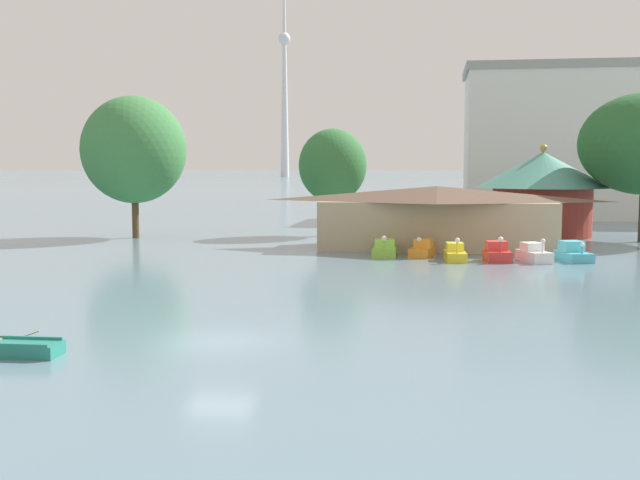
% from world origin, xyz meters
% --- Properties ---
extents(ground_plane, '(2000.00, 2000.00, 0.00)m').
position_xyz_m(ground_plane, '(0.00, 0.00, 0.00)').
color(ground_plane, slate).
extents(rowboat_with_rower, '(4.12, 2.88, 1.32)m').
position_xyz_m(rowboat_with_rower, '(-6.81, -3.12, 0.26)').
color(rowboat_with_rower, '#237A6B').
rests_on(rowboat_with_rower, ground).
extents(pedal_boat_lime, '(1.72, 2.92, 1.56)m').
position_xyz_m(pedal_boat_lime, '(4.33, 27.40, 0.47)').
color(pedal_boat_lime, '#8CCC3F').
rests_on(pedal_boat_lime, ground).
extents(pedal_boat_orange, '(1.98, 3.12, 1.46)m').
position_xyz_m(pedal_boat_orange, '(7.02, 27.61, 0.49)').
color(pedal_boat_orange, orange).
rests_on(pedal_boat_orange, ground).
extents(pedal_boat_yellow, '(1.53, 2.85, 1.68)m').
position_xyz_m(pedal_boat_yellow, '(9.22, 25.27, 0.49)').
color(pedal_boat_yellow, yellow).
rests_on(pedal_boat_yellow, ground).
extents(pedal_boat_red, '(1.85, 2.54, 1.77)m').
position_xyz_m(pedal_boat_red, '(12.01, 25.33, 0.55)').
color(pedal_boat_red, red).
rests_on(pedal_boat_red, ground).
extents(pedal_boat_white, '(2.27, 3.16, 1.67)m').
position_xyz_m(pedal_boat_white, '(14.43, 25.48, 0.52)').
color(pedal_boat_white, white).
rests_on(pedal_boat_white, ground).
extents(pedal_boat_cyan, '(2.36, 3.25, 1.39)m').
position_xyz_m(pedal_boat_cyan, '(17.11, 26.30, 0.52)').
color(pedal_boat_cyan, '#4CB7CC').
rests_on(pedal_boat_cyan, ground).
extents(boathouse, '(19.08, 7.61, 4.85)m').
position_xyz_m(boathouse, '(7.97, 32.58, 2.52)').
color(boathouse, tan).
rests_on(boathouse, ground).
extents(green_roof_pavilion, '(11.90, 11.90, 8.34)m').
position_xyz_m(green_roof_pavilion, '(17.51, 44.76, 4.39)').
color(green_roof_pavilion, '#993328').
rests_on(green_roof_pavilion, ground).
extents(shoreline_tree_tall_left, '(9.19, 9.19, 12.51)m').
position_xyz_m(shoreline_tree_tall_left, '(-18.45, 37.58, 7.79)').
color(shoreline_tree_tall_left, brown).
rests_on(shoreline_tree_tall_left, ground).
extents(shoreline_tree_mid, '(6.19, 6.19, 9.76)m').
position_xyz_m(shoreline_tree_mid, '(-1.38, 42.17, 6.39)').
color(shoreline_tree_mid, brown).
rests_on(shoreline_tree_mid, ground).
extents(background_building_block, '(35.95, 13.12, 18.46)m').
position_xyz_m(background_building_block, '(29.29, 70.58, 9.25)').
color(background_building_block, silver).
rests_on(background_building_block, ground).
extents(distant_broadcast_tower, '(6.62, 6.62, 174.13)m').
position_xyz_m(distant_broadcast_tower, '(-74.64, 392.95, 68.69)').
color(distant_broadcast_tower, silver).
rests_on(distant_broadcast_tower, ground).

